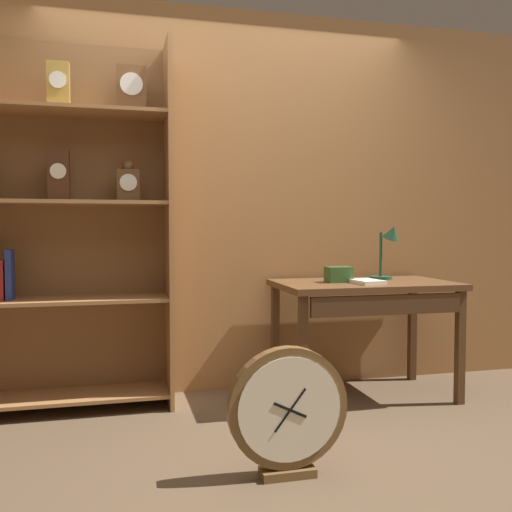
{
  "coord_description": "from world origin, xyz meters",
  "views": [
    {
      "loc": [
        -0.77,
        -2.5,
        1.12
      ],
      "look_at": [
        0.0,
        0.56,
        0.96
      ],
      "focal_mm": 39.25,
      "sensor_mm": 36.0,
      "label": 1
    }
  ],
  "objects_px": {
    "bookshelf": "(58,221)",
    "open_repair_manual": "(367,282)",
    "workbench": "(366,296)",
    "toolbox_small": "(339,274)",
    "desk_lamp": "(388,248)",
    "round_clock_large": "(288,411)"
  },
  "relations": [
    {
      "from": "desk_lamp",
      "to": "toolbox_small",
      "type": "xyz_separation_m",
      "value": [
        -0.41,
        -0.11,
        -0.17
      ]
    },
    {
      "from": "desk_lamp",
      "to": "toolbox_small",
      "type": "relative_size",
      "value": 2.45
    },
    {
      "from": "bookshelf",
      "to": "round_clock_large",
      "type": "bearing_deg",
      "value": -49.0
    },
    {
      "from": "desk_lamp",
      "to": "round_clock_large",
      "type": "height_order",
      "value": "desk_lamp"
    },
    {
      "from": "workbench",
      "to": "toolbox_small",
      "type": "xyz_separation_m",
      "value": [
        -0.18,
        0.04,
        0.14
      ]
    },
    {
      "from": "workbench",
      "to": "desk_lamp",
      "type": "xyz_separation_m",
      "value": [
        0.23,
        0.14,
        0.31
      ]
    },
    {
      "from": "bookshelf",
      "to": "toolbox_small",
      "type": "xyz_separation_m",
      "value": [
        1.74,
        -0.2,
        -0.35
      ]
    },
    {
      "from": "toolbox_small",
      "to": "open_repair_manual",
      "type": "xyz_separation_m",
      "value": [
        0.14,
        -0.13,
        -0.04
      ]
    },
    {
      "from": "desk_lamp",
      "to": "open_repair_manual",
      "type": "relative_size",
      "value": 1.75
    },
    {
      "from": "toolbox_small",
      "to": "round_clock_large",
      "type": "distance_m",
      "value": 1.34
    },
    {
      "from": "bookshelf",
      "to": "desk_lamp",
      "type": "height_order",
      "value": "bookshelf"
    },
    {
      "from": "open_repair_manual",
      "to": "workbench",
      "type": "bearing_deg",
      "value": 59.87
    },
    {
      "from": "workbench",
      "to": "toolbox_small",
      "type": "distance_m",
      "value": 0.23
    },
    {
      "from": "workbench",
      "to": "toolbox_small",
      "type": "bearing_deg",
      "value": 168.45
    },
    {
      "from": "workbench",
      "to": "toolbox_small",
      "type": "height_order",
      "value": "toolbox_small"
    },
    {
      "from": "workbench",
      "to": "desk_lamp",
      "type": "bearing_deg",
      "value": 31.98
    },
    {
      "from": "workbench",
      "to": "open_repair_manual",
      "type": "bearing_deg",
      "value": -113.17
    },
    {
      "from": "workbench",
      "to": "desk_lamp",
      "type": "relative_size",
      "value": 2.98
    },
    {
      "from": "bookshelf",
      "to": "open_repair_manual",
      "type": "bearing_deg",
      "value": -10.05
    },
    {
      "from": "desk_lamp",
      "to": "toolbox_small",
      "type": "bearing_deg",
      "value": -165.33
    },
    {
      "from": "bookshelf",
      "to": "workbench",
      "type": "height_order",
      "value": "bookshelf"
    },
    {
      "from": "workbench",
      "to": "toolbox_small",
      "type": "relative_size",
      "value": 7.29
    }
  ]
}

